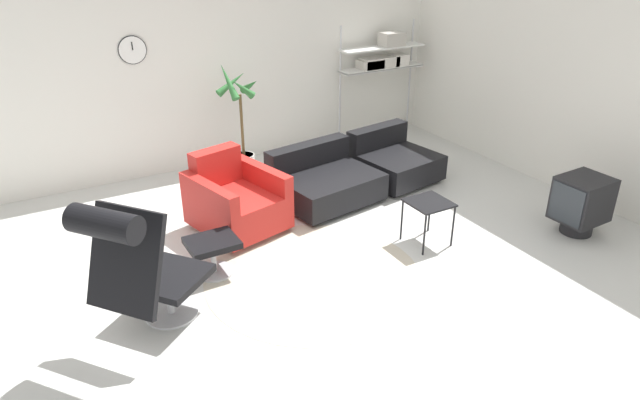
{
  "coord_description": "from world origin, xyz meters",
  "views": [
    {
      "loc": [
        -2.2,
        -4.13,
        2.94
      ],
      "look_at": [
        0.26,
        0.19,
        0.55
      ],
      "focal_mm": 32.0,
      "sensor_mm": 36.0,
      "label": 1
    }
  ],
  "objects_px": {
    "couch_low": "(324,183)",
    "crt_television": "(581,203)",
    "lounge_chair": "(136,259)",
    "couch_second": "(393,162)",
    "armchair_red": "(235,203)",
    "shelf_unit": "(383,59)",
    "ottoman": "(213,249)",
    "side_table": "(429,207)",
    "potted_plant": "(241,131)"
  },
  "relations": [
    {
      "from": "armchair_red",
      "to": "couch_low",
      "type": "relative_size",
      "value": 0.86
    },
    {
      "from": "ottoman",
      "to": "couch_low",
      "type": "bearing_deg",
      "value": 26.98
    },
    {
      "from": "armchair_red",
      "to": "shelf_unit",
      "type": "relative_size",
      "value": 0.63
    },
    {
      "from": "couch_second",
      "to": "crt_television",
      "type": "height_order",
      "value": "same"
    },
    {
      "from": "lounge_chair",
      "to": "couch_second",
      "type": "relative_size",
      "value": 1.19
    },
    {
      "from": "armchair_red",
      "to": "crt_television",
      "type": "bearing_deg",
      "value": 135.07
    },
    {
      "from": "lounge_chair",
      "to": "potted_plant",
      "type": "height_order",
      "value": "potted_plant"
    },
    {
      "from": "armchair_red",
      "to": "potted_plant",
      "type": "bearing_deg",
      "value": -129.33
    },
    {
      "from": "lounge_chair",
      "to": "couch_low",
      "type": "height_order",
      "value": "lounge_chair"
    },
    {
      "from": "ottoman",
      "to": "side_table",
      "type": "height_order",
      "value": "side_table"
    },
    {
      "from": "crt_television",
      "to": "armchair_red",
      "type": "bearing_deg",
      "value": 56.78
    },
    {
      "from": "lounge_chair",
      "to": "crt_television",
      "type": "xyz_separation_m",
      "value": [
        4.4,
        -0.53,
        -0.37
      ]
    },
    {
      "from": "side_table",
      "to": "shelf_unit",
      "type": "height_order",
      "value": "shelf_unit"
    },
    {
      "from": "lounge_chair",
      "to": "ottoman",
      "type": "relative_size",
      "value": 2.7
    },
    {
      "from": "lounge_chair",
      "to": "armchair_red",
      "type": "distance_m",
      "value": 1.92
    },
    {
      "from": "potted_plant",
      "to": "ottoman",
      "type": "bearing_deg",
      "value": -119.37
    },
    {
      "from": "ottoman",
      "to": "potted_plant",
      "type": "bearing_deg",
      "value": 60.63
    },
    {
      "from": "couch_second",
      "to": "ottoman",
      "type": "bearing_deg",
      "value": 10.91
    },
    {
      "from": "lounge_chair",
      "to": "armchair_red",
      "type": "height_order",
      "value": "lounge_chair"
    },
    {
      "from": "ottoman",
      "to": "shelf_unit",
      "type": "relative_size",
      "value": 0.27
    },
    {
      "from": "armchair_red",
      "to": "side_table",
      "type": "distance_m",
      "value": 2.01
    },
    {
      "from": "potted_plant",
      "to": "shelf_unit",
      "type": "distance_m",
      "value": 2.48
    },
    {
      "from": "ottoman",
      "to": "armchair_red",
      "type": "height_order",
      "value": "armchair_red"
    },
    {
      "from": "lounge_chair",
      "to": "shelf_unit",
      "type": "height_order",
      "value": "shelf_unit"
    },
    {
      "from": "side_table",
      "to": "crt_television",
      "type": "xyz_separation_m",
      "value": [
        1.53,
        -0.62,
        -0.06
      ]
    },
    {
      "from": "crt_television",
      "to": "shelf_unit",
      "type": "height_order",
      "value": "shelf_unit"
    },
    {
      "from": "ottoman",
      "to": "crt_television",
      "type": "bearing_deg",
      "value": -17.65
    },
    {
      "from": "ottoman",
      "to": "potted_plant",
      "type": "relative_size",
      "value": 0.31
    },
    {
      "from": "lounge_chair",
      "to": "shelf_unit",
      "type": "bearing_deg",
      "value": 86.35
    },
    {
      "from": "ottoman",
      "to": "side_table",
      "type": "relative_size",
      "value": 0.98
    },
    {
      "from": "lounge_chair",
      "to": "couch_second",
      "type": "xyz_separation_m",
      "value": [
        3.55,
        1.6,
        -0.49
      ]
    },
    {
      "from": "ottoman",
      "to": "side_table",
      "type": "distance_m",
      "value": 2.16
    },
    {
      "from": "armchair_red",
      "to": "couch_second",
      "type": "xyz_separation_m",
      "value": [
        2.25,
        0.25,
        -0.07
      ]
    },
    {
      "from": "armchair_red",
      "to": "potted_plant",
      "type": "relative_size",
      "value": 0.73
    },
    {
      "from": "lounge_chair",
      "to": "couch_second",
      "type": "distance_m",
      "value": 3.93
    },
    {
      "from": "couch_second",
      "to": "potted_plant",
      "type": "xyz_separation_m",
      "value": [
        -1.61,
        1.09,
        0.36
      ]
    },
    {
      "from": "lounge_chair",
      "to": "ottoman",
      "type": "height_order",
      "value": "lounge_chair"
    },
    {
      "from": "couch_low",
      "to": "potted_plant",
      "type": "relative_size",
      "value": 0.85
    },
    {
      "from": "couch_low",
      "to": "crt_television",
      "type": "height_order",
      "value": "same"
    },
    {
      "from": "armchair_red",
      "to": "couch_second",
      "type": "height_order",
      "value": "armchair_red"
    },
    {
      "from": "armchair_red",
      "to": "side_table",
      "type": "height_order",
      "value": "armchair_red"
    },
    {
      "from": "armchair_red",
      "to": "shelf_unit",
      "type": "bearing_deg",
      "value": -165.16
    },
    {
      "from": "couch_second",
      "to": "side_table",
      "type": "xyz_separation_m",
      "value": [
        -0.68,
        -1.51,
        0.18
      ]
    },
    {
      "from": "armchair_red",
      "to": "shelf_unit",
      "type": "xyz_separation_m",
      "value": [
        3.02,
        1.65,
        0.91
      ]
    },
    {
      "from": "armchair_red",
      "to": "couch_second",
      "type": "distance_m",
      "value": 2.26
    },
    {
      "from": "couch_second",
      "to": "shelf_unit",
      "type": "distance_m",
      "value": 1.87
    },
    {
      "from": "lounge_chair",
      "to": "side_table",
      "type": "bearing_deg",
      "value": 53.43
    },
    {
      "from": "couch_second",
      "to": "armchair_red",
      "type": "bearing_deg",
      "value": -2.09
    },
    {
      "from": "couch_second",
      "to": "potted_plant",
      "type": "relative_size",
      "value": 0.71
    },
    {
      "from": "ottoman",
      "to": "side_table",
      "type": "xyz_separation_m",
      "value": [
        2.09,
        -0.53,
        0.15
      ]
    }
  ]
}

